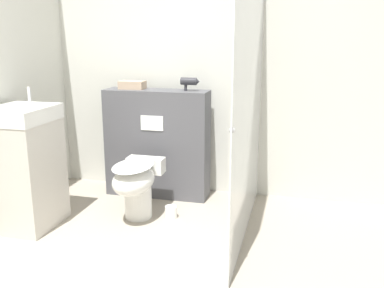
# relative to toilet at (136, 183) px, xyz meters

# --- Properties ---
(wall_back) EXTENTS (8.00, 0.06, 2.50)m
(wall_back) POSITION_rel_toilet_xyz_m (0.43, 0.87, 0.92)
(wall_back) COLOR silver
(wall_back) RESTS_ON ground_plane
(partition_panel) EXTENTS (1.01, 0.29, 1.05)m
(partition_panel) POSITION_rel_toilet_xyz_m (-0.01, 0.62, 0.20)
(partition_panel) COLOR #4C4C51
(partition_panel) RESTS_ON ground_plane
(shower_glass) EXTENTS (0.04, 1.73, 2.14)m
(shower_glass) POSITION_rel_toilet_xyz_m (0.95, -0.03, 0.74)
(shower_glass) COLOR silver
(shower_glass) RESTS_ON ground_plane
(toilet) EXTENTS (0.34, 0.62, 0.51)m
(toilet) POSITION_rel_toilet_xyz_m (0.00, 0.00, 0.00)
(toilet) COLOR white
(toilet) RESTS_ON ground_plane
(sink_vanity) EXTENTS (0.47, 0.54, 1.15)m
(sink_vanity) POSITION_rel_toilet_xyz_m (-0.83, -0.34, 0.18)
(sink_vanity) COLOR beige
(sink_vanity) RESTS_ON ground_plane
(hair_drier) EXTENTS (0.18, 0.07, 0.12)m
(hair_drier) POSITION_rel_toilet_xyz_m (0.31, 0.63, 0.81)
(hair_drier) COLOR #2D2D33
(hair_drier) RESTS_ON partition_panel
(folded_towel) EXTENTS (0.24, 0.15, 0.08)m
(folded_towel) POSITION_rel_toilet_xyz_m (-0.26, 0.63, 0.76)
(folded_towel) COLOR tan
(folded_towel) RESTS_ON partition_panel
(spare_toilet_roll) EXTENTS (0.10, 0.10, 0.11)m
(spare_toilet_roll) POSITION_rel_toilet_xyz_m (0.28, 0.09, -0.27)
(spare_toilet_roll) COLOR white
(spare_toilet_roll) RESTS_ON ground_plane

